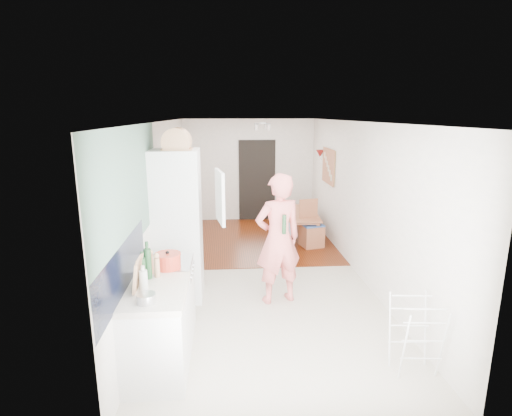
{
  "coord_description": "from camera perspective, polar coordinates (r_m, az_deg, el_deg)",
  "views": [
    {
      "loc": [
        -0.58,
        -6.27,
        2.63
      ],
      "look_at": [
        -0.08,
        0.2,
        1.08
      ],
      "focal_mm": 28.0,
      "sensor_mm": 36.0,
      "label": 1
    }
  ],
  "objects": [
    {
      "name": "room_shell",
      "position": [
        6.45,
        0.85,
        1.06
      ],
      "size": [
        3.2,
        7.0,
        2.5
      ],
      "primitive_type": null,
      "color": "white",
      "rests_on": "ground"
    },
    {
      "name": "floor",
      "position": [
        6.83,
        0.81,
        -9.25
      ],
      "size": [
        3.2,
        7.0,
        0.01
      ],
      "primitive_type": "cube",
      "color": "beige",
      "rests_on": "ground"
    },
    {
      "name": "wood_floor_overlay",
      "position": [
        8.56,
        -0.32,
        -4.45
      ],
      "size": [
        3.2,
        3.3,
        0.01
      ],
      "primitive_type": "cube",
      "color": "#62220A",
      "rests_on": "room_shell"
    },
    {
      "name": "sage_wall_panel",
      "position": [
        4.46,
        -17.44,
        2.74
      ],
      "size": [
        0.02,
        3.0,
        1.3
      ],
      "primitive_type": "cube",
      "color": "slate",
      "rests_on": "room_shell"
    },
    {
      "name": "tile_splashback",
      "position": [
        4.13,
        -18.37,
        -8.27
      ],
      "size": [
        0.02,
        1.9,
        0.5
      ],
      "primitive_type": "cube",
      "color": "black",
      "rests_on": "room_shell"
    },
    {
      "name": "doorway_recess",
      "position": [
        9.92,
        0.15,
        3.94
      ],
      "size": [
        0.9,
        0.04,
        2.0
      ],
      "primitive_type": "cube",
      "color": "black",
      "rests_on": "room_shell"
    },
    {
      "name": "base_cabinet",
      "position": [
        4.38,
        -13.86,
        -17.11
      ],
      "size": [
        0.6,
        0.9,
        0.86
      ],
      "primitive_type": "cube",
      "color": "white",
      "rests_on": "room_shell"
    },
    {
      "name": "worktop",
      "position": [
        4.17,
        -14.22,
        -11.65
      ],
      "size": [
        0.62,
        0.92,
        0.06
      ],
      "primitive_type": "cube",
      "color": "silver",
      "rests_on": "room_shell"
    },
    {
      "name": "range_cooker",
      "position": [
        5.03,
        -12.49,
        -12.71
      ],
      "size": [
        0.6,
        0.6,
        0.88
      ],
      "primitive_type": "cube",
      "color": "white",
      "rests_on": "room_shell"
    },
    {
      "name": "cooker_top",
      "position": [
        4.85,
        -12.77,
        -7.82
      ],
      "size": [
        0.6,
        0.6,
        0.04
      ],
      "primitive_type": "cube",
      "color": "silver",
      "rests_on": "room_shell"
    },
    {
      "name": "fridge_housing",
      "position": [
        5.75,
        -11.15,
        -2.53
      ],
      "size": [
        0.66,
        0.66,
        2.15
      ],
      "primitive_type": "cube",
      "color": "white",
      "rests_on": "room_shell"
    },
    {
      "name": "fridge_door",
      "position": [
        5.31,
        -5.18,
        1.62
      ],
      "size": [
        0.14,
        0.56,
        0.7
      ],
      "primitive_type": "cube",
      "rotation": [
        0.0,
        0.0,
        -1.4
      ],
      "color": "white",
      "rests_on": "room_shell"
    },
    {
      "name": "fridge_interior",
      "position": [
        5.61,
        -8.22,
        2.19
      ],
      "size": [
        0.02,
        0.52,
        0.66
      ],
      "primitive_type": "cube",
      "color": "white",
      "rests_on": "room_shell"
    },
    {
      "name": "pinboard",
      "position": [
        8.52,
        10.35,
        5.91
      ],
      "size": [
        0.03,
        0.9,
        0.7
      ],
      "primitive_type": "cube",
      "color": "tan",
      "rests_on": "room_shell"
    },
    {
      "name": "pinboard_frame",
      "position": [
        8.52,
        10.25,
        5.91
      ],
      "size": [
        0.0,
        0.94,
        0.74
      ],
      "primitive_type": "cube",
      "color": "#AD6544",
      "rests_on": "room_shell"
    },
    {
      "name": "wall_sconce",
      "position": [
        9.12,
        9.13,
        7.7
      ],
      "size": [
        0.18,
        0.18,
        0.16
      ],
      "primitive_type": "cone",
      "color": "maroon",
      "rests_on": "room_shell"
    },
    {
      "name": "person",
      "position": [
        5.51,
        3.21,
        -2.81
      ],
      "size": [
        0.91,
        0.72,
        2.18
      ],
      "primitive_type": "imported",
      "rotation": [
        0.0,
        0.0,
        3.43
      ],
      "color": "#EF736F",
      "rests_on": "floor"
    },
    {
      "name": "dining_table",
      "position": [
        8.66,
        5.91,
        -2.7
      ],
      "size": [
        0.85,
        1.41,
        0.48
      ],
      "primitive_type": "imported",
      "rotation": [
        0.0,
        0.0,
        1.5
      ],
      "color": "#AD6544",
      "rests_on": "floor"
    },
    {
      "name": "dining_chair",
      "position": [
        8.04,
        8.0,
        -2.28
      ],
      "size": [
        0.48,
        0.48,
        0.95
      ],
      "primitive_type": null,
      "rotation": [
        0.0,
        0.0,
        0.22
      ],
      "color": "#AD6544",
      "rests_on": "floor"
    },
    {
      "name": "stool",
      "position": [
        7.5,
        3.58,
        -5.35
      ],
      "size": [
        0.37,
        0.37,
        0.44
      ],
      "primitive_type": null,
      "rotation": [
        0.0,
        0.0,
        -0.12
      ],
      "color": "#AD6544",
      "rests_on": "floor"
    },
    {
      "name": "grey_drape",
      "position": [
        7.39,
        3.53,
        -3.14
      ],
      "size": [
        0.46,
        0.46,
        0.18
      ],
      "primitive_type": "cube",
      "rotation": [
        0.0,
        0.0,
        -0.2
      ],
      "color": "gray",
      "rests_on": "stool"
    },
    {
      "name": "drying_rack",
      "position": [
        4.59,
        21.8,
        -16.67
      ],
      "size": [
        0.45,
        0.41,
        0.8
      ],
      "primitive_type": null,
      "rotation": [
        0.0,
        0.0,
        -0.11
      ],
      "color": "white",
      "rests_on": "floor"
    },
    {
      "name": "bread_bin",
      "position": [
        5.5,
        -11.23,
        9.25
      ],
      "size": [
        0.42,
        0.41,
        0.21
      ],
      "primitive_type": null,
      "rotation": [
        0.0,
        0.0,
        0.08
      ],
      "color": "tan",
      "rests_on": "fridge_housing"
    },
    {
      "name": "red_casserole",
      "position": [
        4.64,
        -12.48,
        -7.37
      ],
      "size": [
        0.33,
        0.33,
        0.17
      ],
      "primitive_type": "cylinder",
      "rotation": [
        0.0,
        0.0,
        -0.12
      ],
      "color": "red",
      "rests_on": "cooker_top"
    },
    {
      "name": "steel_pan",
      "position": [
        3.9,
        -15.41,
        -12.34
      ],
      "size": [
        0.21,
        0.21,
        0.09
      ],
      "primitive_type": "cylinder",
      "rotation": [
        0.0,
        0.0,
        0.25
      ],
      "color": "silver",
      "rests_on": "worktop"
    },
    {
      "name": "held_bottle",
      "position": [
        5.3,
        4.04,
        -2.34
      ],
      "size": [
        0.06,
        0.06,
        0.26
      ],
      "primitive_type": "cylinder",
      "color": "#1E4423",
      "rests_on": "person"
    },
    {
      "name": "bottle_a",
      "position": [
        4.38,
        -15.18,
        -7.71
      ],
      "size": [
        0.09,
        0.09,
        0.33
      ],
      "primitive_type": "cylinder",
      "rotation": [
        0.0,
        0.0,
        -0.22
      ],
      "color": "#1E4423",
      "rests_on": "worktop"
    },
    {
      "name": "bottle_b",
      "position": [
        4.29,
        -15.86,
        -8.59
      ],
      "size": [
        0.08,
        0.08,
        0.27
      ],
      "primitive_type": "cylinder",
      "rotation": [
        0.0,
        0.0,
        -0.34
      ],
      "color": "#1E4423",
      "rests_on": "worktop"
    },
    {
      "name": "bottle_c",
      "position": [
        4.15,
        -15.78,
        -9.89
      ],
      "size": [
        0.1,
        0.1,
        0.2
      ],
      "primitive_type": "cylinder",
      "rotation": [
        0.0,
        0.0,
        -0.27
      ],
      "color": "beige",
      "rests_on": "worktop"
    },
    {
      "name": "pepper_mill_front",
      "position": [
        4.42,
        -13.95,
        -8.27
      ],
      "size": [
        0.07,
        0.07,
        0.21
      ],
      "primitive_type": "cylinder",
      "rotation": [
        0.0,
        0.0,
        -0.33
      ],
      "color": "tan",
      "rests_on": "worktop"
    },
    {
      "name": "pepper_mill_back",
      "position": [
        4.53,
        -14.77,
        -7.77
      ],
      "size": [
        0.06,
        0.06,
        0.21
      ],
      "primitive_type": "cylinder",
      "rotation": [
        0.0,
        0.0,
        -0.06
      ],
      "color": "tan",
      "rests_on": "worktop"
    },
    {
      "name": "chopping_boards",
      "position": [
        4.14,
        -16.53,
        -9.0
      ],
      "size": [
        0.08,
        0.25,
        0.34
      ],
      "primitive_type": null,
      "rotation": [
        0.0,
        0.0,
        0.18
      ],
      "color": "tan",
      "rests_on": "worktop"
    }
  ]
}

